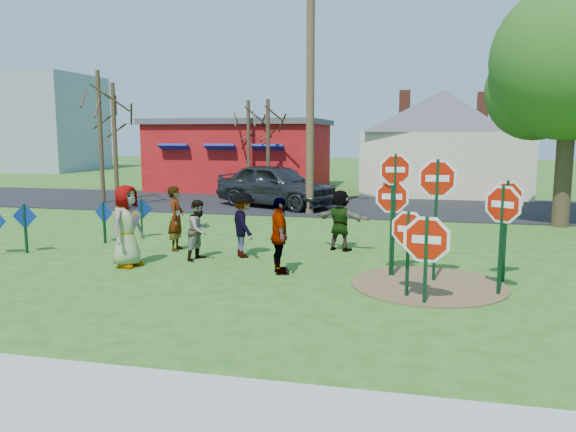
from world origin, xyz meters
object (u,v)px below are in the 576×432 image
Objects in this scene: stop_sign_d at (506,206)px; person_b at (176,218)px; utility_pole at (310,77)px; stop_sign_b at (395,183)px; stop_sign_a at (408,236)px; suv at (276,185)px; stop_sign_c at (437,192)px; person_a at (127,226)px; leafy_tree at (575,70)px.

person_b is (-8.12, 1.47, -0.76)m from stop_sign_d.
person_b is 0.17× the size of utility_pole.
stop_sign_b is 6.15m from person_b.
stop_sign_a is 0.33× the size of suv.
stop_sign_a is 0.66× the size of stop_sign_c.
person_a is at bearing 172.05° from stop_sign_b.
leafy_tree is (10.73, -2.64, 4.22)m from suv.
stop_sign_b is at bearing -68.53° from utility_pole.
person_b is at bearing -159.47° from suv.
person_b is 13.65m from leafy_tree.
utility_pole is at bearing 99.60° from stop_sign_b.
stop_sign_c is at bearing -64.46° from utility_pole.
stop_sign_b is 1.03× the size of stop_sign_c.
stop_sign_d is 9.26m from leafy_tree.
stop_sign_b is 0.35× the size of leafy_tree.
suv reaches higher than person_b.
stop_sign_c is 0.28× the size of utility_pole.
stop_sign_a is 2.61m from stop_sign_d.
stop_sign_c is at bearing -77.46° from person_a.
leafy_tree is (11.53, 8.53, 4.21)m from person_a.
person_b is 8.95m from utility_pole.
stop_sign_a is 11.58m from leafy_tree.
stop_sign_c reaches higher than suv.
stop_sign_b reaches higher than stop_sign_a.
person_b is 0.22× the size of leafy_tree.
stop_sign_c is 1.42× the size of person_a.
stop_sign_d reaches higher than person_a.
stop_sign_c is (0.54, 1.32, 0.72)m from stop_sign_a.
stop_sign_a is 6.91m from person_b.
leafy_tree is at bearing -80.41° from suv.
stop_sign_b is at bearing 159.56° from stop_sign_c.
stop_sign_a is at bearing -161.03° from stop_sign_d.
stop_sign_c is 7.09m from person_a.
utility_pole is (2.25, 7.47, 4.38)m from person_b.
leafy_tree reaches higher than stop_sign_b.
stop_sign_c is at bearing 89.42° from stop_sign_a.
utility_pole reaches higher than stop_sign_c.
person_a is (-6.15, -0.42, -1.10)m from stop_sign_b.
person_a is at bearing -143.53° from leafy_tree.
stop_sign_b is 10.25m from utility_pole.
stop_sign_b reaches higher than stop_sign_d.
stop_sign_b reaches higher than stop_sign_c.
stop_sign_d reaches higher than person_b.
suv is at bearing 113.20° from stop_sign_c.
suv is at bearing 166.17° from leafy_tree.
stop_sign_c is 1.20× the size of stop_sign_d.
leafy_tree reaches higher than person_b.
stop_sign_c reaches higher than person_a.
utility_pole is at bearing 173.84° from leafy_tree.
stop_sign_a is at bearing -117.64° from leafy_tree.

